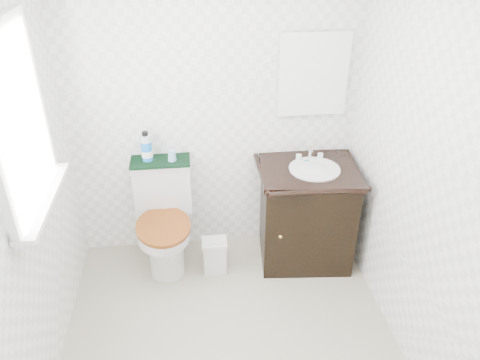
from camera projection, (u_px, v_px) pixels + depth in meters
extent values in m
plane|color=#AFA58D|center=(232.00, 349.00, 3.06)|extent=(2.40, 2.40, 0.00)
plane|color=white|center=(214.00, 110.00, 3.49)|extent=(2.40, 0.00, 2.40)
plane|color=white|center=(12.00, 206.00, 2.35)|extent=(0.00, 2.40, 2.40)
plane|color=white|center=(428.00, 181.00, 2.57)|extent=(0.00, 2.40, 2.40)
cube|color=white|center=(16.00, 122.00, 2.39)|extent=(0.02, 0.70, 0.90)
cube|color=silver|center=(314.00, 75.00, 3.42)|extent=(0.50, 0.02, 0.60)
cylinder|color=silver|center=(166.00, 251.00, 3.62)|extent=(0.27, 0.27, 0.42)
cube|color=silver|center=(167.00, 232.00, 3.83)|extent=(0.27, 0.28, 0.42)
cube|color=silver|center=(163.00, 188.00, 3.65)|extent=(0.44, 0.18, 0.40)
cube|color=silver|center=(160.00, 164.00, 3.54)|extent=(0.46, 0.20, 0.03)
cylinder|color=silver|center=(164.00, 232.00, 3.48)|extent=(0.40, 0.40, 0.08)
cylinder|color=brown|center=(163.00, 226.00, 3.45)|extent=(0.44, 0.44, 0.03)
cube|color=black|center=(306.00, 216.00, 3.71)|extent=(0.74, 0.64, 0.78)
cube|color=black|center=(309.00, 170.00, 3.51)|extent=(0.78, 0.69, 0.04)
cylinder|color=silver|center=(314.00, 169.00, 3.47)|extent=(0.38, 0.38, 0.01)
ellipsoid|color=silver|center=(314.00, 176.00, 3.50)|extent=(0.33, 0.33, 0.16)
cylinder|color=silver|center=(310.00, 154.00, 3.59)|extent=(0.02, 0.02, 0.10)
cube|color=silver|center=(215.00, 257.00, 3.68)|extent=(0.18, 0.14, 0.25)
cube|color=silver|center=(214.00, 243.00, 3.61)|extent=(0.20, 0.16, 0.03)
cube|color=black|center=(160.00, 161.00, 3.53)|extent=(0.45, 0.22, 0.02)
cylinder|color=blue|center=(147.00, 151.00, 3.49)|extent=(0.08, 0.08, 0.15)
cylinder|color=silver|center=(145.00, 139.00, 3.44)|extent=(0.08, 0.08, 0.05)
cylinder|color=black|center=(145.00, 134.00, 3.42)|extent=(0.04, 0.04, 0.03)
cone|color=#7CA3CC|center=(172.00, 156.00, 3.50)|extent=(0.06, 0.06, 0.08)
ellipsoid|color=#17716E|center=(307.00, 161.00, 3.58)|extent=(0.06, 0.04, 0.02)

